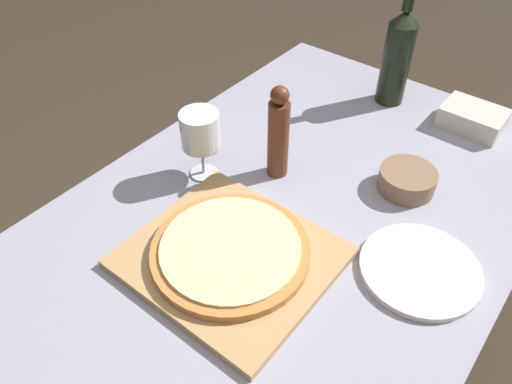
{
  "coord_description": "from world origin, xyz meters",
  "views": [
    {
      "loc": [
        0.42,
        -0.55,
        1.54
      ],
      "look_at": [
        -0.06,
        0.06,
        0.82
      ],
      "focal_mm": 35.0,
      "sensor_mm": 36.0,
      "label": 1
    }
  ],
  "objects": [
    {
      "name": "pizza",
      "position": [
        -0.02,
        -0.08,
        0.79
      ],
      "size": [
        0.31,
        0.31,
        0.02
      ],
      "color": "#BC7A3D",
      "rests_on": "cutting_board"
    },
    {
      "name": "dinner_plate",
      "position": [
        0.29,
        0.12,
        0.77
      ],
      "size": [
        0.24,
        0.24,
        0.01
      ],
      "color": "silver",
      "rests_on": "dining_table"
    },
    {
      "name": "dining_table",
      "position": [
        0.0,
        0.0,
        0.67
      ],
      "size": [
        0.89,
        1.58,
        0.76
      ],
      "color": "#9393A8",
      "rests_on": "ground_plane"
    },
    {
      "name": "cutting_board",
      "position": [
        -0.02,
        -0.08,
        0.77
      ],
      "size": [
        0.38,
        0.35,
        0.02
      ],
      "color": "tan",
      "rests_on": "dining_table"
    },
    {
      "name": "wine_bottle",
      "position": [
        -0.05,
        0.65,
        0.9
      ],
      "size": [
        0.08,
        0.08,
        0.34
      ],
      "color": "black",
      "rests_on": "dining_table"
    },
    {
      "name": "pepper_mill",
      "position": [
        -0.11,
        0.19,
        0.88
      ],
      "size": [
        0.05,
        0.05,
        0.23
      ],
      "color": "#5B2D19",
      "rests_on": "dining_table"
    },
    {
      "name": "wine_glass",
      "position": [
        -0.24,
        0.08,
        0.89
      ],
      "size": [
        0.09,
        0.09,
        0.17
      ],
      "color": "silver",
      "rests_on": "dining_table"
    },
    {
      "name": "small_bowl",
      "position": [
        0.16,
        0.33,
        0.79
      ],
      "size": [
        0.13,
        0.13,
        0.05
      ],
      "color": "#84664C",
      "rests_on": "dining_table"
    },
    {
      "name": "food_container",
      "position": [
        0.19,
        0.66,
        0.79
      ],
      "size": [
        0.16,
        0.11,
        0.06
      ],
      "color": "beige",
      "rests_on": "dining_table"
    }
  ]
}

